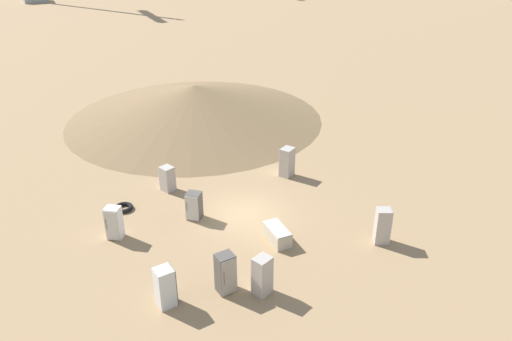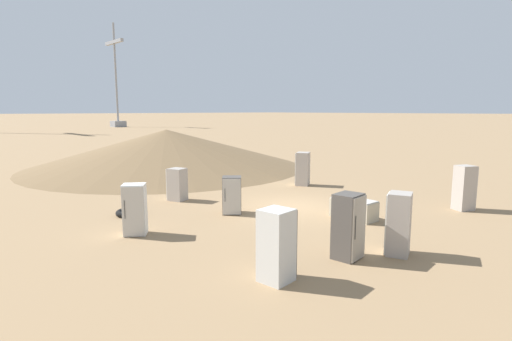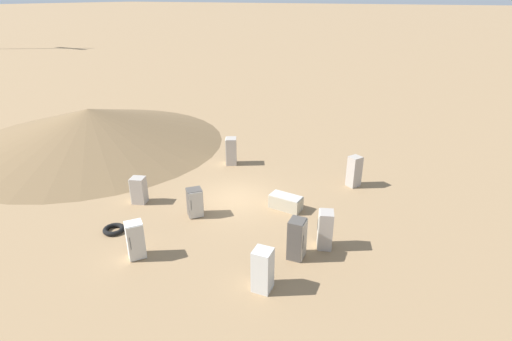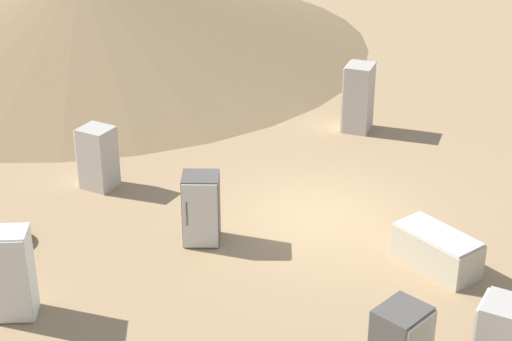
{
  "view_description": "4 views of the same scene",
  "coord_description": "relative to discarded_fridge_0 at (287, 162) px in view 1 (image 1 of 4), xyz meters",
  "views": [
    {
      "loc": [
        -19.93,
        9.37,
        13.87
      ],
      "look_at": [
        1.27,
        -1.29,
        1.66
      ],
      "focal_mm": 35.0,
      "sensor_mm": 36.0,
      "label": 1
    },
    {
      "loc": [
        -10.85,
        12.16,
        3.99
      ],
      "look_at": [
        0.58,
        1.4,
        1.61
      ],
      "focal_mm": 28.0,
      "sensor_mm": 36.0,
      "label": 2
    },
    {
      "loc": [
        -10.21,
        16.33,
        10.17
      ],
      "look_at": [
        -0.93,
        -0.65,
        1.63
      ],
      "focal_mm": 28.0,
      "sensor_mm": 36.0,
      "label": 3
    },
    {
      "loc": [
        -11.23,
        11.27,
        8.77
      ],
      "look_at": [
        0.48,
        1.33,
        1.34
      ],
      "focal_mm": 60.0,
      "sensor_mm": 36.0,
      "label": 4
    }
  ],
  "objects": [
    {
      "name": "scrap_tire",
      "position": [
        0.5,
        9.61,
        -0.78
      ],
      "size": [
        1.0,
        1.0,
        0.22
      ],
      "color": "black",
      "rests_on": "ground_plane"
    },
    {
      "name": "discarded_fridge_4",
      "position": [
        -7.93,
        -0.61,
        0.02
      ],
      "size": [
        0.84,
        0.88,
        1.81
      ],
      "rotation": [
        0.0,
        0.0,
        2.66
      ],
      "color": "#A89E93",
      "rests_on": "ground_plane"
    },
    {
      "name": "dirt_mound",
      "position": [
        11.15,
        1.59,
        0.43
      ],
      "size": [
        19.16,
        19.16,
        2.64
      ],
      "color": "brown",
      "rests_on": "ground_plane"
    },
    {
      "name": "discarded_fridge_2",
      "position": [
        -5.63,
        3.74,
        -0.52
      ],
      "size": [
        1.7,
        0.85,
        0.74
      ],
      "rotation": [
        0.0,
        0.0,
        4.67
      ],
      "color": "#B2A88E",
      "rests_on": "ground_plane"
    },
    {
      "name": "discarded_fridge_5",
      "position": [
        1.48,
        6.85,
        -0.17
      ],
      "size": [
        0.9,
        0.84,
        1.44
      ],
      "rotation": [
        0.0,
        0.0,
        5.07
      ],
      "color": "#A89E93",
      "rests_on": "ground_plane"
    },
    {
      "name": "discarded_fridge_1",
      "position": [
        -7.78,
        7.33,
        0.01
      ],
      "size": [
        0.74,
        0.78,
        1.79
      ],
      "rotation": [
        0.0,
        0.0,
        1.67
      ],
      "color": "#4C4742",
      "rests_on": "ground_plane"
    },
    {
      "name": "ground_plane",
      "position": [
        -2.78,
        4.08,
        -0.89
      ],
      "size": [
        1000.0,
        1000.0,
        0.0
      ],
      "primitive_type": "plane",
      "color": "#937551"
    },
    {
      "name": "discarded_fridge_6",
      "position": [
        -8.56,
        6.07,
        -0.01
      ],
      "size": [
        0.83,
        0.87,
        1.75
      ],
      "rotation": [
        0.0,
        0.0,
        5.08
      ],
      "color": "#A89E93",
      "rests_on": "ground_plane"
    },
    {
      "name": "discarded_fridge_8",
      "position": [
        -7.46,
        9.77,
        -0.02
      ],
      "size": [
        0.75,
        0.8,
        1.73
      ],
      "rotation": [
        0.0,
        0.0,
        3.24
      ],
      "color": "silver",
      "rests_on": "ground_plane"
    },
    {
      "name": "discarded_fridge_7",
      "position": [
        -1.95,
        6.54,
        -0.16
      ],
      "size": [
        0.98,
        0.98,
        1.45
      ],
      "rotation": [
        0.0,
        0.0,
        0.85
      ],
      "color": "#4C4742",
      "rests_on": "ground_plane"
    },
    {
      "name": "discarded_fridge_0",
      "position": [
        0.0,
        0.0,
        0.0
      ],
      "size": [
        0.97,
        1.01,
        1.77
      ],
      "rotation": [
        0.0,
        0.0,
        5.23
      ],
      "color": "#A89E93",
      "rests_on": "ground_plane"
    },
    {
      "name": "discarded_fridge_3",
      "position": [
        -1.89,
        10.54,
        -0.06
      ],
      "size": [
        0.9,
        0.91,
        1.66
      ],
      "rotation": [
        0.0,
        0.0,
        0.92
      ],
      "color": "white",
      "rests_on": "ground_plane"
    }
  ]
}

